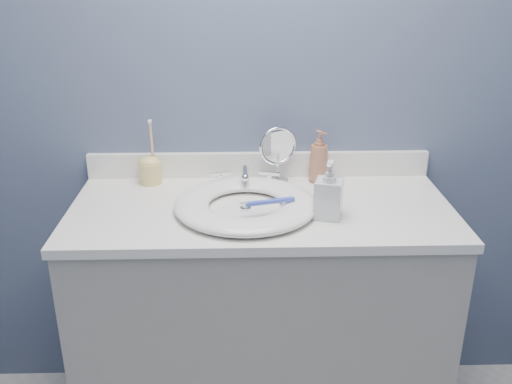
{
  "coord_description": "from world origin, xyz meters",
  "views": [
    {
      "loc": [
        -0.06,
        -0.69,
        1.62
      ],
      "look_at": [
        -0.02,
        0.94,
        0.94
      ],
      "focal_mm": 40.0,
      "sensor_mm": 36.0,
      "label": 1
    }
  ],
  "objects_px": {
    "soap_bottle_amber": "(319,157)",
    "soap_bottle_clear": "(329,190)",
    "toothbrush_holder": "(150,169)",
    "makeup_mirror": "(278,152)"
  },
  "relations": [
    {
      "from": "soap_bottle_clear",
      "to": "toothbrush_holder",
      "type": "distance_m",
      "value": 0.65
    },
    {
      "from": "makeup_mirror",
      "to": "toothbrush_holder",
      "type": "distance_m",
      "value": 0.45
    },
    {
      "from": "makeup_mirror",
      "to": "toothbrush_holder",
      "type": "xyz_separation_m",
      "value": [
        -0.45,
        0.01,
        -0.06
      ]
    },
    {
      "from": "makeup_mirror",
      "to": "toothbrush_holder",
      "type": "relative_size",
      "value": 0.89
    },
    {
      "from": "toothbrush_holder",
      "to": "soap_bottle_amber",
      "type": "bearing_deg",
      "value": -0.02
    },
    {
      "from": "soap_bottle_amber",
      "to": "soap_bottle_clear",
      "type": "distance_m",
      "value": 0.3
    },
    {
      "from": "toothbrush_holder",
      "to": "soap_bottle_clear",
      "type": "bearing_deg",
      "value": -27.13
    },
    {
      "from": "soap_bottle_clear",
      "to": "soap_bottle_amber",
      "type": "bearing_deg",
      "value": 104.98
    },
    {
      "from": "makeup_mirror",
      "to": "soap_bottle_clear",
      "type": "relative_size",
      "value": 1.14
    },
    {
      "from": "soap_bottle_amber",
      "to": "soap_bottle_clear",
      "type": "xyz_separation_m",
      "value": [
        -0.01,
        -0.3,
        -0.0
      ]
    }
  ]
}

